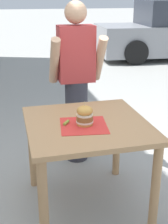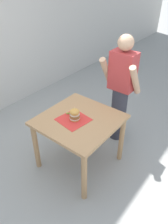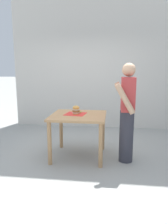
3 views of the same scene
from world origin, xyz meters
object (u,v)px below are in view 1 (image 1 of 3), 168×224
at_px(sandwich, 85,115).
at_px(pickle_spear, 66,123).
at_px(patio_table, 87,137).
at_px(diner_across_table, 76,82).

height_order(sandwich, pickle_spear, sandwich).
bearing_deg(patio_table, sandwich, -122.99).
bearing_deg(pickle_spear, diner_across_table, 72.17).
xyz_separation_m(patio_table, pickle_spear, (-0.17, -0.01, 0.15)).
distance_m(patio_table, pickle_spear, 0.22).
bearing_deg(pickle_spear, patio_table, 2.02).
relative_size(patio_table, sandwich, 5.15).
distance_m(sandwich, pickle_spear, 0.16).
bearing_deg(diner_across_table, pickle_spear, -107.83).
distance_m(sandwich, diner_across_table, 0.91).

